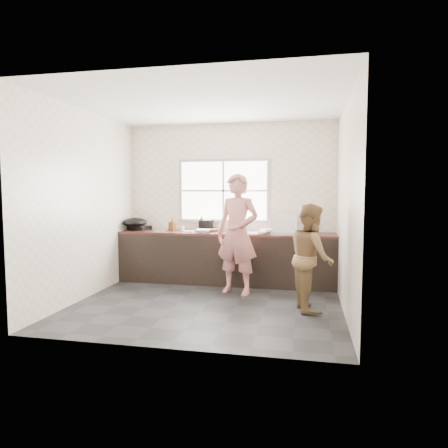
% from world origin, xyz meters
% --- Properties ---
extents(floor, '(3.60, 3.20, 0.01)m').
position_xyz_m(floor, '(0.00, 0.00, -0.01)').
color(floor, '#262628').
rests_on(floor, ground).
extents(ceiling, '(3.60, 3.20, 0.01)m').
position_xyz_m(ceiling, '(0.00, 0.00, 2.71)').
color(ceiling, silver).
rests_on(ceiling, wall_back).
extents(wall_back, '(3.60, 0.01, 2.70)m').
position_xyz_m(wall_back, '(0.00, 1.60, 1.35)').
color(wall_back, silver).
rests_on(wall_back, ground).
extents(wall_left, '(0.01, 3.20, 2.70)m').
position_xyz_m(wall_left, '(-1.80, 0.00, 1.35)').
color(wall_left, silver).
rests_on(wall_left, ground).
extents(wall_right, '(0.01, 3.20, 2.70)m').
position_xyz_m(wall_right, '(1.80, 0.00, 1.35)').
color(wall_right, silver).
rests_on(wall_right, ground).
extents(wall_front, '(3.60, 0.01, 2.70)m').
position_xyz_m(wall_front, '(0.00, -1.60, 1.35)').
color(wall_front, silver).
rests_on(wall_front, ground).
extents(cabinet, '(3.60, 0.62, 0.82)m').
position_xyz_m(cabinet, '(0.00, 1.29, 0.41)').
color(cabinet, black).
rests_on(cabinet, floor).
extents(countertop, '(3.60, 0.64, 0.04)m').
position_xyz_m(countertop, '(0.00, 1.29, 0.84)').
color(countertop, '#3A1D17').
rests_on(countertop, cabinet).
extents(sink, '(0.55, 0.45, 0.02)m').
position_xyz_m(sink, '(0.35, 1.29, 0.86)').
color(sink, silver).
rests_on(sink, countertop).
extents(faucet, '(0.02, 0.02, 0.30)m').
position_xyz_m(faucet, '(0.35, 1.49, 1.01)').
color(faucet, silver).
rests_on(faucet, countertop).
extents(window_frame, '(1.60, 0.05, 1.10)m').
position_xyz_m(window_frame, '(-0.10, 1.59, 1.55)').
color(window_frame, '#9EA0A5').
rests_on(window_frame, wall_back).
extents(window_glazing, '(1.50, 0.01, 1.00)m').
position_xyz_m(window_glazing, '(-0.10, 1.57, 1.55)').
color(window_glazing, white).
rests_on(window_glazing, window_frame).
extents(woman, '(0.70, 0.55, 1.69)m').
position_xyz_m(woman, '(0.31, 0.65, 0.84)').
color(woman, '#DB8983').
rests_on(woman, floor).
extents(person_side, '(0.66, 0.78, 1.39)m').
position_xyz_m(person_side, '(1.39, 0.03, 0.69)').
color(person_side, brown).
rests_on(person_side, floor).
extents(cutting_board, '(0.48, 0.48, 0.04)m').
position_xyz_m(cutting_board, '(-0.32, 1.41, 0.88)').
color(cutting_board, '#322413').
rests_on(cutting_board, countertop).
extents(cleaver, '(0.20, 0.20, 0.01)m').
position_xyz_m(cleaver, '(-0.38, 1.27, 0.90)').
color(cleaver, silver).
rests_on(cleaver, cutting_board).
extents(bowl_mince, '(0.24, 0.24, 0.06)m').
position_xyz_m(bowl_mince, '(-0.34, 1.08, 0.89)').
color(bowl_mince, white).
rests_on(bowl_mince, countertop).
extents(bowl_crabs, '(0.22, 0.22, 0.06)m').
position_xyz_m(bowl_crabs, '(0.69, 1.25, 0.89)').
color(bowl_crabs, white).
rests_on(bowl_crabs, countertop).
extents(bowl_held, '(0.19, 0.19, 0.06)m').
position_xyz_m(bowl_held, '(0.62, 1.08, 0.89)').
color(bowl_held, white).
rests_on(bowl_held, countertop).
extents(black_pot, '(0.33, 0.33, 0.18)m').
position_xyz_m(black_pot, '(-0.41, 1.52, 0.95)').
color(black_pot, black).
rests_on(black_pot, countertop).
extents(plate_food, '(0.26, 0.26, 0.02)m').
position_xyz_m(plate_food, '(-0.62, 1.24, 0.87)').
color(plate_food, white).
rests_on(plate_food, countertop).
extents(bottle_green, '(0.13, 0.13, 0.28)m').
position_xyz_m(bottle_green, '(-0.48, 1.52, 1.00)').
color(bottle_green, '#3E7827').
rests_on(bottle_green, countertop).
extents(bottle_brown_tall, '(0.12, 0.12, 0.21)m').
position_xyz_m(bottle_brown_tall, '(-0.95, 1.33, 0.96)').
color(bottle_brown_tall, '#4F3013').
rests_on(bottle_brown_tall, countertop).
extents(bottle_brown_short, '(0.14, 0.14, 0.16)m').
position_xyz_m(bottle_brown_short, '(-0.41, 1.52, 0.94)').
color(bottle_brown_short, '#4A1D12').
rests_on(bottle_brown_short, countertop).
extents(glass_jar, '(0.08, 0.08, 0.09)m').
position_xyz_m(glass_jar, '(-0.75, 1.28, 0.91)').
color(glass_jar, silver).
rests_on(glass_jar, countertop).
extents(burner, '(0.44, 0.44, 0.06)m').
position_xyz_m(burner, '(-1.65, 1.50, 0.89)').
color(burner, black).
rests_on(burner, countertop).
extents(wok, '(0.53, 0.53, 0.16)m').
position_xyz_m(wok, '(-1.62, 1.26, 1.00)').
color(wok, black).
rests_on(wok, burner).
extents(dish_rack, '(0.44, 0.33, 0.31)m').
position_xyz_m(dish_rack, '(0.98, 1.32, 1.02)').
color(dish_rack, silver).
rests_on(dish_rack, countertop).
extents(pot_lid_left, '(0.33, 0.33, 0.01)m').
position_xyz_m(pot_lid_left, '(-1.16, 1.27, 0.87)').
color(pot_lid_left, silver).
rests_on(pot_lid_left, countertop).
extents(pot_lid_right, '(0.29, 0.29, 0.01)m').
position_xyz_m(pot_lid_right, '(-1.19, 1.47, 0.87)').
color(pot_lid_right, '#BBBDC3').
rests_on(pot_lid_right, countertop).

